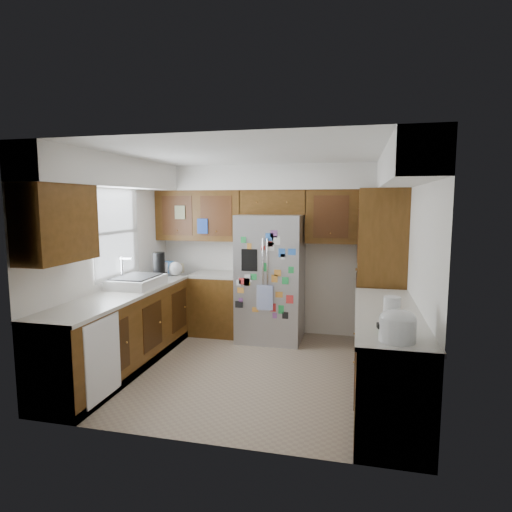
% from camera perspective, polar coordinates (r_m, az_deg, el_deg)
% --- Properties ---
extents(floor, '(3.60, 3.60, 0.00)m').
position_cam_1_polar(floor, '(5.24, -0.73, -14.97)').
color(floor, tan).
rests_on(floor, ground).
extents(room_shell, '(3.64, 3.24, 2.52)m').
position_cam_1_polar(room_shell, '(5.23, -0.92, 5.51)').
color(room_shell, white).
rests_on(room_shell, ground).
extents(left_counter_run, '(1.36, 3.20, 0.92)m').
position_cam_1_polar(left_counter_run, '(5.59, -14.51, -9.12)').
color(left_counter_run, '#472C0D').
rests_on(left_counter_run, ground).
extents(right_counter_run, '(0.63, 2.25, 0.92)m').
position_cam_1_polar(right_counter_run, '(4.52, 17.01, -13.25)').
color(right_counter_run, '#472C0D').
rests_on(right_counter_run, ground).
extents(pantry, '(0.60, 0.90, 2.15)m').
position_cam_1_polar(pantry, '(5.94, 16.23, -1.83)').
color(pantry, '#472C0D').
rests_on(pantry, ground).
extents(fridge, '(0.90, 0.79, 1.80)m').
position_cam_1_polar(fridge, '(6.12, 1.97, -2.93)').
color(fridge, '#A9A8AD').
rests_on(fridge, ground).
extents(bridge_cabinet, '(0.96, 0.34, 0.35)m').
position_cam_1_polar(bridge_cabinet, '(6.25, 2.42, 7.18)').
color(bridge_cabinet, '#472C0D').
rests_on(bridge_cabinet, fridge).
extents(fridge_top_items, '(0.59, 0.35, 0.31)m').
position_cam_1_polar(fridge_top_items, '(6.28, 1.30, 10.05)').
color(fridge_top_items, '#1F25A8').
rests_on(fridge_top_items, bridge_cabinet).
extents(sink_assembly, '(0.52, 0.70, 0.37)m').
position_cam_1_polar(sink_assembly, '(5.58, -15.62, -3.27)').
color(sink_assembly, white).
rests_on(sink_assembly, left_counter_run).
extents(left_counter_clutter, '(0.35, 0.88, 0.38)m').
position_cam_1_polar(left_counter_clutter, '(6.18, -11.85, -1.57)').
color(left_counter_clutter, black).
rests_on(left_counter_clutter, left_counter_run).
extents(rice_cooker, '(0.29, 0.28, 0.24)m').
position_cam_1_polar(rice_cooker, '(3.47, 18.35, -8.70)').
color(rice_cooker, silver).
rests_on(rice_cooker, right_counter_run).
extents(paper_towel, '(0.13, 0.13, 0.30)m').
position_cam_1_polar(paper_towel, '(3.66, 17.62, -7.49)').
color(paper_towel, white).
rests_on(paper_towel, right_counter_run).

